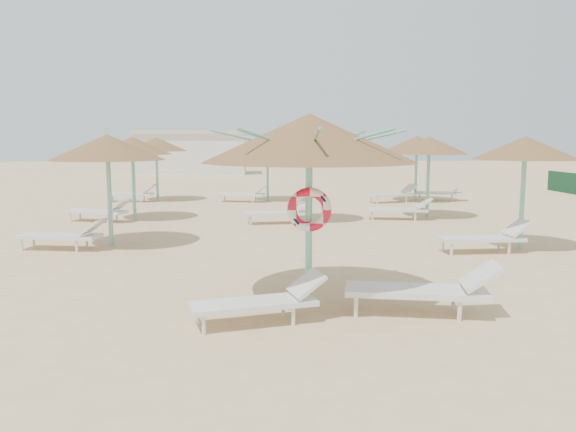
{
  "coord_description": "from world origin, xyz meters",
  "views": [
    {
      "loc": [
        -0.87,
        -8.29,
        2.57
      ],
      "look_at": [
        -0.41,
        1.0,
        1.3
      ],
      "focal_mm": 35.0,
      "sensor_mm": 36.0,
      "label": 1
    }
  ],
  "objects": [
    {
      "name": "ground",
      "position": [
        0.0,
        0.0,
        0.0
      ],
      "size": [
        120.0,
        120.0,
        0.0
      ],
      "primitive_type": "plane",
      "color": "#D7B983",
      "rests_on": "ground"
    },
    {
      "name": "main_palapa",
      "position": [
        -0.12,
        0.35,
        2.58
      ],
      "size": [
        3.31,
        3.31,
        2.96
      ],
      "color": "#6EBFAC",
      "rests_on": "ground"
    },
    {
      "name": "lounger_main_a",
      "position": [
        -0.85,
        -0.65,
        0.33
      ],
      "size": [
        1.97,
        1.03,
        0.69
      ],
      "rotation": [
        0.0,
        0.0,
        0.26
      ],
      "color": "silver",
      "rests_on": "ground"
    },
    {
      "name": "lounger_main_b",
      "position": [
        1.56,
        -0.36,
        0.38
      ],
      "size": [
        2.3,
        1.05,
        0.81
      ],
      "rotation": [
        0.0,
        0.0,
        -0.18
      ],
      "color": "silver",
      "rests_on": "ground"
    },
    {
      "name": "palapa_field",
      "position": [
        0.19,
        10.92,
        2.31
      ],
      "size": [
        15.17,
        13.66,
        2.72
      ],
      "color": "#6EBFAC",
      "rests_on": "ground"
    },
    {
      "name": "service_hut",
      "position": [
        -6.0,
        35.0,
        1.64
      ],
      "size": [
        8.4,
        4.4,
        3.25
      ],
      "color": "silver",
      "rests_on": "ground"
    }
  ]
}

